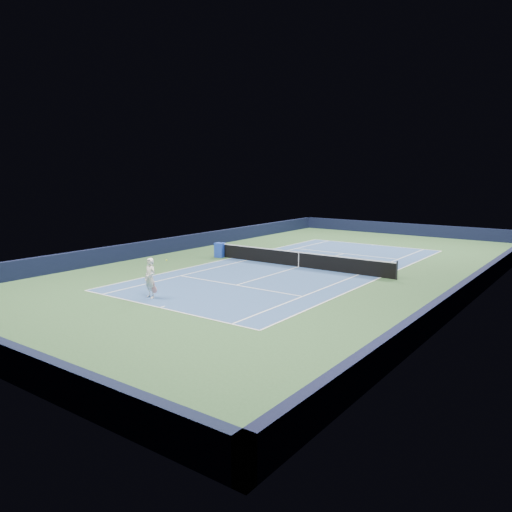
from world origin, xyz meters
The scene contains 19 objects.
ground centered at (0.00, 0.00, 0.00)m, with size 40.00×40.00×0.00m, color #2C4E2B.
wall_far centered at (0.00, 19.82, 0.55)m, with size 22.00×0.35×1.10m, color black.
wall_right centered at (10.82, 0.00, 0.55)m, with size 0.35×40.00×1.10m, color black.
wall_left centered at (-10.82, 0.00, 0.55)m, with size 0.35×40.00×1.10m, color black.
court_surface centered at (0.00, 0.00, 0.00)m, with size 10.97×23.77×0.01m, color #2D4B7E.
baseline_far centered at (0.00, 11.88, 0.01)m, with size 10.97×0.08×0.00m, color white.
baseline_near centered at (0.00, -11.88, 0.01)m, with size 10.97×0.08×0.00m, color white.
sideline_doubles_right centered at (5.49, 0.00, 0.01)m, with size 0.08×23.77×0.00m, color white.
sideline_doubles_left centered at (-5.49, 0.00, 0.01)m, with size 0.08×23.77×0.00m, color white.
sideline_singles_right centered at (4.12, 0.00, 0.01)m, with size 0.08×23.77×0.00m, color white.
sideline_singles_left centered at (-4.12, 0.00, 0.01)m, with size 0.08×23.77×0.00m, color white.
service_line_far centered at (0.00, 6.40, 0.01)m, with size 8.23×0.08×0.00m, color white.
service_line_near centered at (0.00, -6.40, 0.01)m, with size 8.23×0.08×0.00m, color white.
center_service_line centered at (0.00, 0.00, 0.01)m, with size 0.08×12.80×0.00m, color white.
center_mark_far centered at (0.00, 11.73, 0.01)m, with size 0.08×0.30×0.00m, color white.
center_mark_near centered at (0.00, -11.73, 0.01)m, with size 0.08×0.30×0.00m, color white.
tennis_net centered at (0.00, 0.00, 0.50)m, with size 12.90×0.10×1.07m.
sponsor_cube centered at (-6.40, -0.16, 0.51)m, with size 0.71×0.67×1.03m.
tennis_player centered at (-1.65, -10.92, 0.97)m, with size 0.87×1.30×1.93m.
Camera 1 is at (16.13, -26.73, 6.01)m, focal length 35.00 mm.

